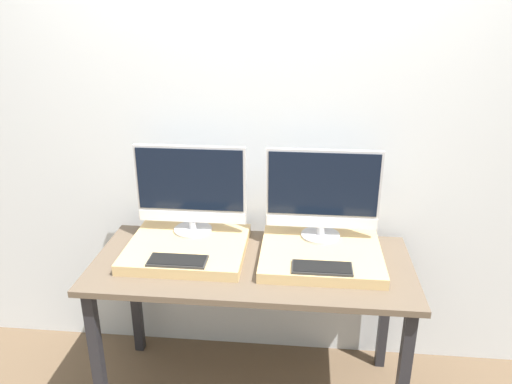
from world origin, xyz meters
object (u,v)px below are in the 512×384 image
Objects in this scene: keyboard_left at (178,261)px; monitor_left at (191,188)px; monitor_right at (323,193)px; keyboard_right at (322,268)px.

monitor_left is at bearing 90.00° from keyboard_left.
keyboard_left is 0.77m from monitor_right.
keyboard_right is at bearing -90.00° from monitor_right.
monitor_right is at bearing 90.00° from keyboard_right.
monitor_right is 2.07× the size of keyboard_right.
monitor_left is 0.40m from keyboard_left.
monitor_left reaches higher than keyboard_left.
monitor_left is 0.77m from keyboard_right.
keyboard_right is at bearing -26.47° from monitor_left.
monitor_left is 0.66m from monitor_right.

